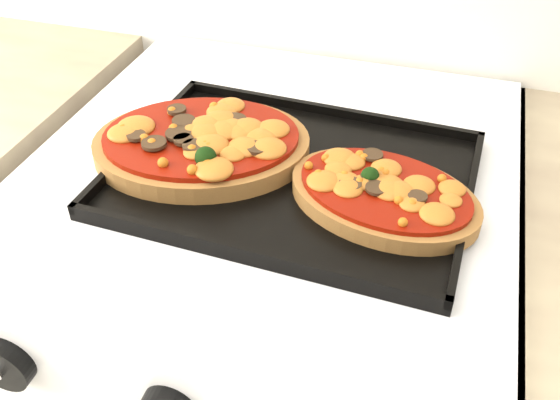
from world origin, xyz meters
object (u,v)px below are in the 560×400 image
(pizza_right, at_px, (384,193))
(pizza_left, at_px, (201,141))
(stove, at_px, (276,378))
(baking_tray, at_px, (293,173))

(pizza_right, bearing_deg, pizza_left, 172.16)
(stove, height_order, pizza_right, pizza_right)
(stove, distance_m, pizza_left, 0.49)
(stove, xyz_separation_m, pizza_right, (0.14, -0.06, 0.48))
(stove, distance_m, pizza_right, 0.51)
(pizza_right, bearing_deg, stove, 156.34)
(stove, relative_size, baking_tray, 2.24)
(baking_tray, bearing_deg, pizza_right, -9.50)
(baking_tray, height_order, pizza_left, pizza_left)
(pizza_left, xyz_separation_m, pizza_right, (0.23, -0.03, -0.00))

